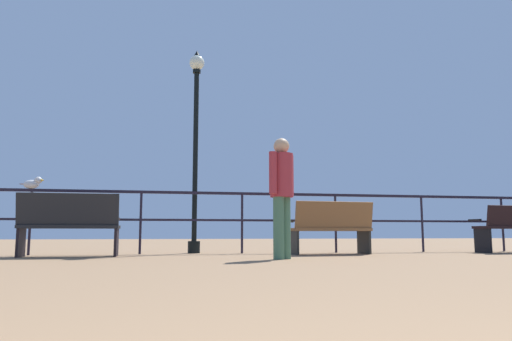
{
  "coord_description": "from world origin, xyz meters",
  "views": [
    {
      "loc": [
        -0.62,
        0.46,
        0.37
      ],
      "look_at": [
        1.07,
        8.76,
        1.47
      ],
      "focal_mm": 33.9,
      "sensor_mm": 36.0,
      "label": 1
    }
  ],
  "objects_px": {
    "seagull_on_rail": "(33,183)",
    "bench_near_right": "(331,226)",
    "bench_near_left": "(69,222)",
    "person_by_bench": "(282,189)",
    "lamppost_center": "(196,132)"
  },
  "relations": [
    {
      "from": "bench_near_left",
      "to": "lamppost_center",
      "type": "distance_m",
      "value": 2.86
    },
    {
      "from": "bench_near_left",
      "to": "bench_near_right",
      "type": "distance_m",
      "value": 4.33
    },
    {
      "from": "bench_near_left",
      "to": "bench_near_right",
      "type": "xyz_separation_m",
      "value": [
        4.33,
        0.0,
        -0.05
      ]
    },
    {
      "from": "bench_near_left",
      "to": "person_by_bench",
      "type": "height_order",
      "value": "person_by_bench"
    },
    {
      "from": "seagull_on_rail",
      "to": "bench_near_right",
      "type": "bearing_deg",
      "value": -8.46
    },
    {
      "from": "lamppost_center",
      "to": "person_by_bench",
      "type": "bearing_deg",
      "value": -64.81
    },
    {
      "from": "person_by_bench",
      "to": "seagull_on_rail",
      "type": "distance_m",
      "value": 4.37
    },
    {
      "from": "bench_near_left",
      "to": "lamppost_center",
      "type": "height_order",
      "value": "lamppost_center"
    },
    {
      "from": "bench_near_left",
      "to": "person_by_bench",
      "type": "relative_size",
      "value": 0.86
    },
    {
      "from": "bench_near_left",
      "to": "person_by_bench",
      "type": "xyz_separation_m",
      "value": [
        3.11,
        -1.28,
        0.47
      ]
    },
    {
      "from": "bench_near_right",
      "to": "seagull_on_rail",
      "type": "height_order",
      "value": "seagull_on_rail"
    },
    {
      "from": "lamppost_center",
      "to": "seagull_on_rail",
      "type": "relative_size",
      "value": 9.17
    },
    {
      "from": "seagull_on_rail",
      "to": "lamppost_center",
      "type": "bearing_deg",
      "value": 5.5
    },
    {
      "from": "person_by_bench",
      "to": "seagull_on_rail",
      "type": "bearing_deg",
      "value": 152.21
    },
    {
      "from": "bench_near_right",
      "to": "person_by_bench",
      "type": "bearing_deg",
      "value": -133.66
    }
  ]
}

